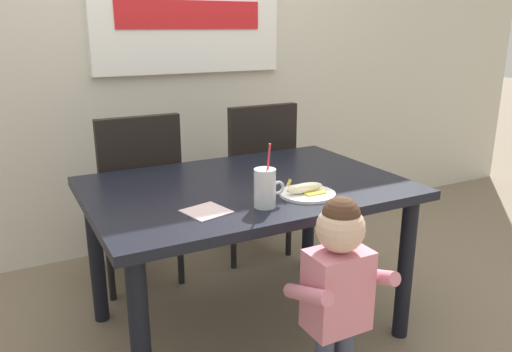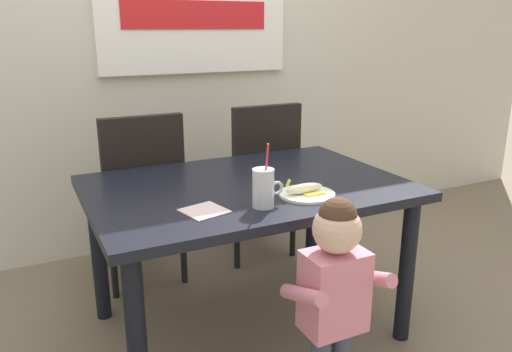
# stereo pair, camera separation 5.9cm
# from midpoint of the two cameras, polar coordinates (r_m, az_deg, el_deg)

# --- Properties ---
(ground_plane) EXTENTS (24.00, 24.00, 0.00)m
(ground_plane) POSITION_cam_midpoint_polar(r_m,az_deg,el_deg) (2.52, -1.74, -16.71)
(ground_plane) COLOR #7A6B56
(back_wall) EXTENTS (6.40, 0.17, 2.90)m
(back_wall) POSITION_cam_midpoint_polar(r_m,az_deg,el_deg) (3.24, -11.88, 17.51)
(back_wall) COLOR beige
(back_wall) RESTS_ON ground
(dining_table) EXTENTS (1.36, 0.94, 0.72)m
(dining_table) POSITION_cam_midpoint_polar(r_m,az_deg,el_deg) (2.23, -1.88, -3.18)
(dining_table) COLOR black
(dining_table) RESTS_ON ground
(dining_chair_left) EXTENTS (0.44, 0.44, 0.96)m
(dining_chair_left) POSITION_cam_midpoint_polar(r_m,az_deg,el_deg) (2.75, -14.00, -1.67)
(dining_chair_left) COLOR black
(dining_chair_left) RESTS_ON ground
(dining_chair_right) EXTENTS (0.44, 0.45, 0.96)m
(dining_chair_right) POSITION_cam_midpoint_polar(r_m,az_deg,el_deg) (3.01, -0.82, 0.45)
(dining_chair_right) COLOR black
(dining_chair_right) RESTS_ON ground
(toddler_standing) EXTENTS (0.33, 0.24, 0.84)m
(toddler_standing) POSITION_cam_midpoint_polar(r_m,az_deg,el_deg) (1.81, 8.37, -11.73)
(toddler_standing) COLOR #3F4760
(toddler_standing) RESTS_ON ground
(milk_cup) EXTENTS (0.13, 0.08, 0.25)m
(milk_cup) POSITION_cam_midpoint_polar(r_m,az_deg,el_deg) (1.90, 0.16, -1.62)
(milk_cup) COLOR silver
(milk_cup) RESTS_ON dining_table
(snack_plate) EXTENTS (0.23, 0.23, 0.01)m
(snack_plate) POSITION_cam_midpoint_polar(r_m,az_deg,el_deg) (2.06, 5.03, -2.03)
(snack_plate) COLOR white
(snack_plate) RESTS_ON dining_table
(peeled_banana) EXTENTS (0.17, 0.11, 0.07)m
(peeled_banana) POSITION_cam_midpoint_polar(r_m,az_deg,el_deg) (2.05, 4.78, -1.40)
(peeled_banana) COLOR #F4EAC6
(peeled_banana) RESTS_ON snack_plate
(paper_napkin) EXTENTS (0.18, 0.18, 0.00)m
(paper_napkin) POSITION_cam_midpoint_polar(r_m,az_deg,el_deg) (1.88, -6.57, -4.02)
(paper_napkin) COLOR silver
(paper_napkin) RESTS_ON dining_table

